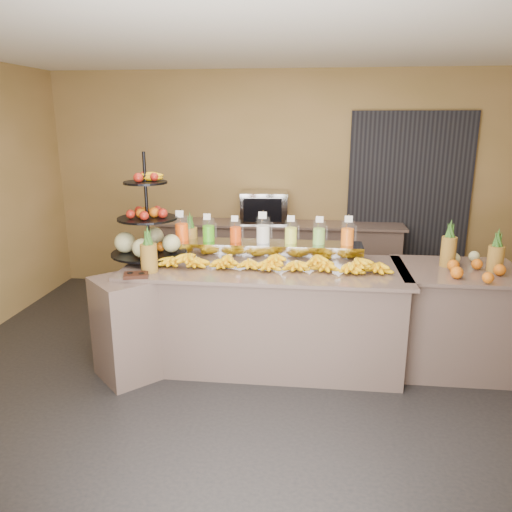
% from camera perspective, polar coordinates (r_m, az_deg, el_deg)
% --- Properties ---
extents(ground, '(6.00, 6.00, 0.00)m').
position_cam_1_polar(ground, '(4.54, 0.63, -13.58)').
color(ground, black).
rests_on(ground, ground).
extents(room_envelope, '(6.04, 5.02, 2.82)m').
position_cam_1_polar(room_envelope, '(4.76, 3.98, 11.44)').
color(room_envelope, olive).
rests_on(room_envelope, ground).
extents(buffet_counter, '(2.75, 1.25, 0.93)m').
position_cam_1_polar(buffet_counter, '(4.59, -0.46, -6.84)').
color(buffet_counter, gray).
rests_on(buffet_counter, ground).
extents(right_counter, '(1.08, 0.88, 0.93)m').
position_cam_1_polar(right_counter, '(4.86, 21.66, -6.64)').
color(right_counter, gray).
rests_on(right_counter, ground).
extents(back_ledge, '(3.10, 0.55, 0.93)m').
position_cam_1_polar(back_ledge, '(6.46, 2.70, -0.21)').
color(back_ledge, gray).
rests_on(back_ledge, ground).
extents(pitcher_tray, '(1.85, 0.30, 0.15)m').
position_cam_1_polar(pitcher_tray, '(4.71, 0.81, 0.68)').
color(pitcher_tray, gray).
rests_on(pitcher_tray, buffet_counter).
extents(juice_pitcher_orange_a, '(0.13, 0.13, 0.31)m').
position_cam_1_polar(juice_pitcher_orange_a, '(4.81, -8.49, 3.01)').
color(juice_pitcher_orange_a, silver).
rests_on(juice_pitcher_orange_a, pitcher_tray).
extents(juice_pitcher_green, '(0.12, 0.12, 0.28)m').
position_cam_1_polar(juice_pitcher_green, '(4.75, -5.44, 2.85)').
color(juice_pitcher_green, silver).
rests_on(juice_pitcher_green, pitcher_tray).
extents(juice_pitcher_orange_b, '(0.11, 0.12, 0.27)m').
position_cam_1_polar(juice_pitcher_orange_b, '(4.70, -2.34, 2.73)').
color(juice_pitcher_orange_b, silver).
rests_on(juice_pitcher_orange_b, pitcher_tray).
extents(juice_pitcher_milk, '(0.13, 0.13, 0.31)m').
position_cam_1_polar(juice_pitcher_milk, '(4.67, 0.82, 2.83)').
color(juice_pitcher_milk, silver).
rests_on(juice_pitcher_milk, pitcher_tray).
extents(juice_pitcher_lemon, '(0.12, 0.12, 0.28)m').
position_cam_1_polar(juice_pitcher_lemon, '(4.65, 4.01, 2.62)').
color(juice_pitcher_lemon, silver).
rests_on(juice_pitcher_lemon, pitcher_tray).
extents(juice_pitcher_lime, '(0.12, 0.12, 0.28)m').
position_cam_1_polar(juice_pitcher_lime, '(4.65, 7.21, 2.52)').
color(juice_pitcher_lime, silver).
rests_on(juice_pitcher_lime, pitcher_tray).
extents(juice_pitcher_orange_c, '(0.12, 0.13, 0.29)m').
position_cam_1_polar(juice_pitcher_orange_c, '(4.66, 10.41, 2.46)').
color(juice_pitcher_orange_c, silver).
rests_on(juice_pitcher_orange_c, pitcher_tray).
extents(banana_heap, '(2.08, 0.19, 0.17)m').
position_cam_1_polar(banana_heap, '(4.38, 1.92, -0.51)').
color(banana_heap, '#EFAE0B').
rests_on(banana_heap, buffet_counter).
extents(fruit_stand, '(0.89, 0.89, 0.99)m').
position_cam_1_polar(fruit_stand, '(4.73, -11.63, 2.60)').
color(fruit_stand, black).
rests_on(fruit_stand, buffet_counter).
extents(condiment_caddy, '(0.23, 0.20, 0.03)m').
position_cam_1_polar(condiment_caddy, '(4.28, -13.56, -2.13)').
color(condiment_caddy, black).
rests_on(condiment_caddy, buffet_counter).
extents(pineapple_left_a, '(0.14, 0.14, 0.40)m').
position_cam_1_polar(pineapple_left_a, '(4.36, -12.15, 0.13)').
color(pineapple_left_a, brown).
rests_on(pineapple_left_a, buffet_counter).
extents(pineapple_left_b, '(0.13, 0.13, 0.41)m').
position_cam_1_polar(pineapple_left_b, '(4.92, -7.49, 2.12)').
color(pineapple_left_b, brown).
rests_on(pineapple_left_b, buffet_counter).
extents(right_fruit_pile, '(0.51, 0.48, 0.27)m').
position_cam_1_polar(right_fruit_pile, '(4.65, 23.47, -0.70)').
color(right_fruit_pile, brown).
rests_on(right_fruit_pile, right_counter).
extents(oven_warmer, '(0.61, 0.45, 0.39)m').
position_cam_1_polar(oven_warmer, '(6.33, 0.94, 5.60)').
color(oven_warmer, gray).
rests_on(oven_warmer, back_ledge).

